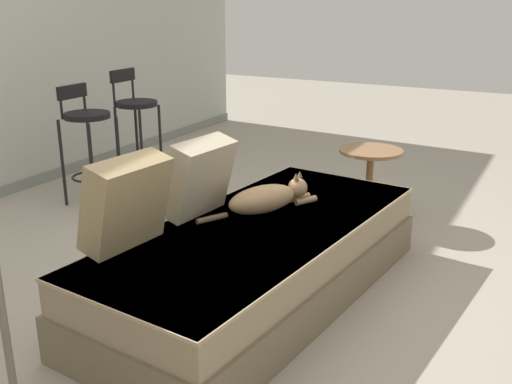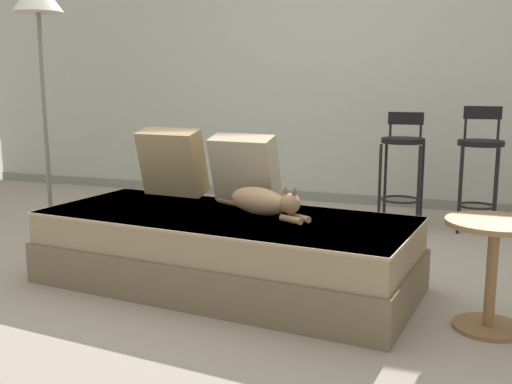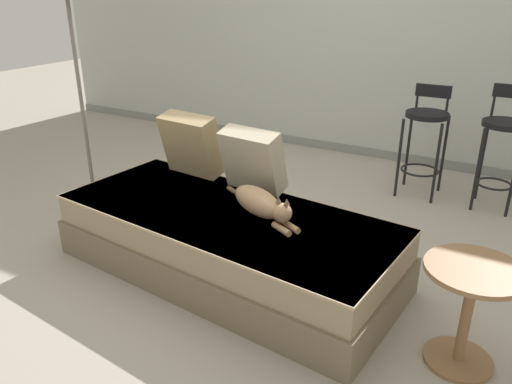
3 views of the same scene
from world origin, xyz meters
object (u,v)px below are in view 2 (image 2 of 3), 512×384
object	(u,v)px
couch	(225,250)
throw_pillow_corner	(172,162)
cat	(263,202)
floor_lamp	(39,21)
throw_pillow_middle	(245,168)
bar_stool_near_window	(403,158)
bar_stool_by_doorway	(480,158)
side_table	(493,259)

from	to	relation	value
couch	throw_pillow_corner	bearing A→B (deg)	142.80
cat	floor_lamp	distance (m)	1.90
throw_pillow_corner	throw_pillow_middle	world-z (taller)	throw_pillow_corner
couch	cat	distance (m)	0.35
couch	bar_stool_near_window	xyz separation A→B (m)	(0.74, 1.86, 0.34)
couch	bar_stool_near_window	size ratio (longest dim) A/B	2.41
throw_pillow_middle	bar_stool_by_doorway	distance (m)	2.01
cat	side_table	bearing A→B (deg)	-9.63
throw_pillow_middle	bar_stool_by_doorway	bearing A→B (deg)	48.42
bar_stool_near_window	throw_pillow_corner	bearing A→B (deg)	-131.43
throw_pillow_corner	bar_stool_by_doorway	bearing A→B (deg)	38.03
couch	side_table	distance (m)	1.40
throw_pillow_corner	bar_stool_near_window	world-z (taller)	bar_stool_near_window
side_table	floor_lamp	bearing A→B (deg)	172.18
throw_pillow_middle	side_table	xyz separation A→B (m)	(1.41, -0.50, -0.28)
floor_lamp	bar_stool_near_window	bearing A→B (deg)	37.33
bar_stool_near_window	bar_stool_by_doorway	bearing A→B (deg)	0.13
cat	throw_pillow_corner	bearing A→B (deg)	154.88
bar_stool_by_doorway	floor_lamp	bearing A→B (deg)	-149.02
throw_pillow_corner	bar_stool_by_doorway	world-z (taller)	bar_stool_by_doorway
cat	bar_stool_by_doorway	size ratio (longest dim) A/B	0.70
floor_lamp	couch	bearing A→B (deg)	-9.86
couch	throw_pillow_corner	xyz separation A→B (m)	(-0.54, 0.41, 0.42)
throw_pillow_middle	side_table	size ratio (longest dim) A/B	0.81
throw_pillow_corner	bar_stool_by_doorway	size ratio (longest dim) A/B	0.46
floor_lamp	bar_stool_by_doorway	bearing A→B (deg)	30.98
throw_pillow_middle	floor_lamp	distance (m)	1.64
bar_stool_near_window	side_table	world-z (taller)	bar_stool_near_window
bar_stool_near_window	floor_lamp	distance (m)	2.84
cat	floor_lamp	xyz separation A→B (m)	(-1.59, 0.18, 1.03)
cat	floor_lamp	size ratio (longest dim) A/B	0.38
cat	bar_stool_by_doorway	world-z (taller)	bar_stool_by_doorway
cat	bar_stool_near_window	bearing A→B (deg)	73.31
bar_stool_by_doorway	throw_pillow_middle	bearing A→B (deg)	-131.58
throw_pillow_corner	side_table	world-z (taller)	throw_pillow_corner
bar_stool_near_window	side_table	xyz separation A→B (m)	(0.65, -2.00, -0.21)
couch	floor_lamp	world-z (taller)	floor_lamp
couch	throw_pillow_middle	distance (m)	0.55
side_table	floor_lamp	xyz separation A→B (m)	(-2.77, 0.38, 1.18)
side_table	throw_pillow_middle	bearing A→B (deg)	160.58
throw_pillow_corner	bar_stool_by_doorway	xyz separation A→B (m)	(1.86, 1.45, -0.06)
throw_pillow_corner	side_table	xyz separation A→B (m)	(1.93, -0.55, -0.29)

